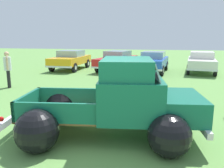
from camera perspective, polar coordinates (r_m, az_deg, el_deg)
ground_plane at (r=5.90m, az=-1.93°, el=-12.49°), size 80.00×80.00×0.00m
vintage_pickup_truck at (r=5.61m, az=1.98°, el=-5.54°), size 4.79×3.14×1.96m
show_car_0 at (r=17.62m, az=-10.32°, el=6.15°), size 2.13×4.28×1.43m
show_car_1 at (r=16.74m, az=1.23°, el=6.05°), size 2.84×4.73×1.43m
show_car_2 at (r=16.15m, az=10.22°, el=5.66°), size 2.36×4.36×1.43m
show_car_3 at (r=16.92m, az=21.48°, el=5.30°), size 2.42×4.36×1.43m
spectator_0 at (r=12.03m, az=-24.64°, el=3.85°), size 0.47×0.50×1.75m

